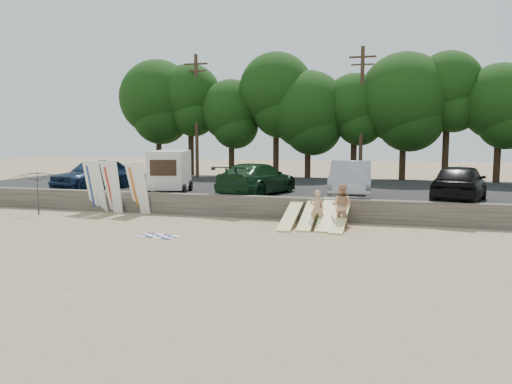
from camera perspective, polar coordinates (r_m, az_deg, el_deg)
ground at (r=19.58m, az=2.49°, el=-4.53°), size 120.00×120.00×0.00m
seawall at (r=22.39m, az=4.27°, el=-1.87°), size 44.00×0.50×1.00m
parking_lot at (r=29.74m, az=7.17°, el=-0.17°), size 44.00×14.50×0.70m
treeline at (r=36.58m, az=9.89°, el=10.32°), size 34.39×6.33×9.18m
utility_poles at (r=34.84m, az=11.97°, el=9.05°), size 25.80×0.26×9.00m
box_trailer at (r=26.98m, az=-9.82°, el=2.56°), size 2.69×3.86×2.24m
car_0 at (r=29.86m, az=-17.95°, el=1.98°), size 3.32×5.54×1.76m
car_1 at (r=25.81m, az=0.13°, el=1.52°), size 3.52×6.04×1.64m
car_2 at (r=24.83m, az=10.76°, el=1.41°), size 2.26×5.60×1.81m
car_3 at (r=24.57m, az=22.24°, el=0.96°), size 3.18×5.55×1.78m
surfboard_upright_0 at (r=25.89m, az=-18.33°, el=0.67°), size 0.58×0.67×2.55m
surfboard_upright_1 at (r=25.55m, az=-17.48°, el=0.62°), size 0.60×0.72×2.55m
surfboard_upright_2 at (r=25.14m, az=-16.38°, el=0.53°), size 0.61×0.83×2.52m
surfboard_upright_3 at (r=24.88m, az=-15.81°, el=0.55°), size 0.51×0.53×2.57m
surfboard_upright_4 at (r=24.59m, az=-13.73°, el=0.47°), size 0.62×0.87×2.51m
surfboard_upright_5 at (r=24.24m, az=-12.92°, el=0.44°), size 0.50×0.70×2.54m
surfboard_low_0 at (r=20.74m, az=3.97°, el=-2.72°), size 0.56×2.91×0.86m
surfboard_low_1 at (r=20.80m, az=6.10°, el=-2.55°), size 0.56×2.88×0.98m
surfboard_low_2 at (r=20.74m, az=8.07°, el=-2.49°), size 0.56×2.85×1.06m
surfboard_low_3 at (r=20.50m, az=9.54°, el=-2.92°), size 0.56×2.92×0.84m
beachgoer_a at (r=20.46m, az=6.99°, el=-1.90°), size 0.62×0.47×1.55m
beachgoer_b at (r=20.58m, az=9.75°, el=-1.57°), size 1.00×0.87×1.78m
cooler at (r=21.46m, az=7.37°, el=-3.18°), size 0.44×0.38×0.32m
gear_bag at (r=21.75m, az=3.87°, el=-3.15°), size 0.36×0.33×0.22m
beach_towel at (r=19.00m, az=-11.12°, el=-4.96°), size 1.77×1.77×0.00m
beach_umbrella at (r=25.67m, az=-23.80°, el=-0.08°), size 3.27×3.28×2.12m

